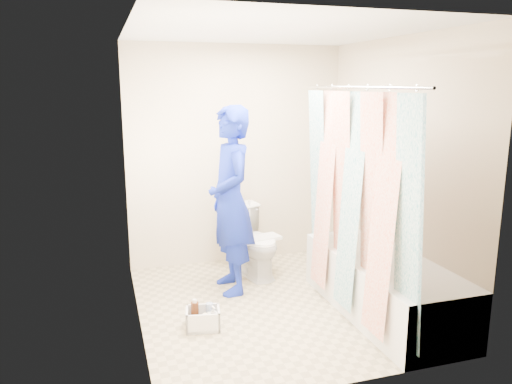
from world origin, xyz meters
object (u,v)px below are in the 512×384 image
object	(u,v)px
plumber	(231,201)
cleaning_caddy	(204,319)
bathtub	(383,284)
toilet	(254,242)

from	to	relation	value
plumber	cleaning_caddy	distance (m)	1.16
bathtub	toilet	size ratio (longest dim) A/B	2.41
plumber	cleaning_caddy	world-z (taller)	plumber
bathtub	plumber	size ratio (longest dim) A/B	0.98
plumber	cleaning_caddy	xyz separation A→B (m)	(-0.42, -0.71, -0.82)
plumber	bathtub	bearing A→B (deg)	49.82
bathtub	toilet	distance (m)	1.46
bathtub	cleaning_caddy	bearing A→B (deg)	173.11
toilet	plumber	distance (m)	0.70
bathtub	cleaning_caddy	size ratio (longest dim) A/B	5.58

